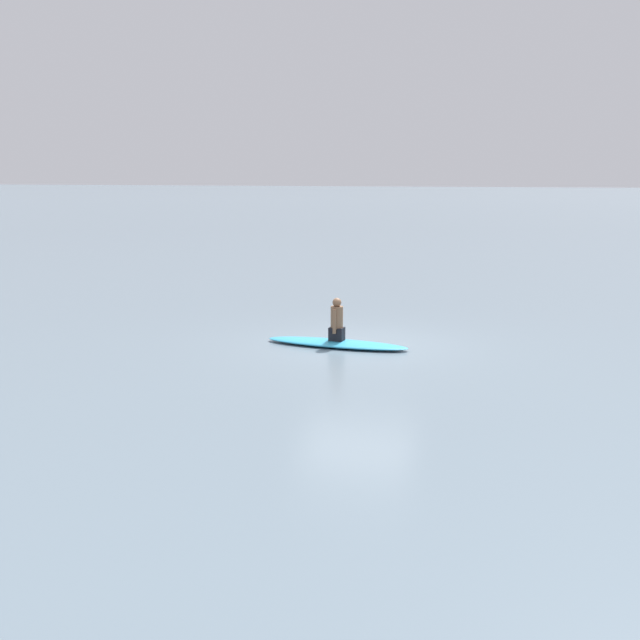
% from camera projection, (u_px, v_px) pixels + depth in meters
% --- Properties ---
extents(ground_plane, '(400.00, 400.00, 0.00)m').
position_uv_depth(ground_plane, '(358.00, 345.00, 17.42)').
color(ground_plane, slate).
extents(surfboard, '(0.96, 3.22, 0.13)m').
position_uv_depth(surfboard, '(337.00, 343.00, 17.33)').
color(surfboard, '#339EC6').
rests_on(surfboard, ground).
extents(person_paddler, '(0.41, 0.32, 0.93)m').
position_uv_depth(person_paddler, '(337.00, 321.00, 17.24)').
color(person_paddler, black).
rests_on(person_paddler, surfboard).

